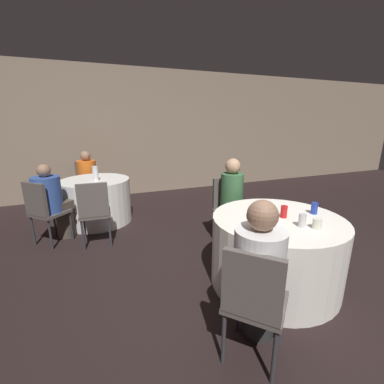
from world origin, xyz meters
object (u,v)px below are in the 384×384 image
person_orange_shirt (88,180)px  pizza_plate_near (267,218)px  chair_near_north (228,204)px  table_near (275,251)px  chair_far_south (94,208)px  soda_can_silver (302,221)px  soda_can_red (284,212)px  person_white_shirt (259,277)px  table_far (97,201)px  bottle_far (95,173)px  chair_far_north (87,179)px  person_blue_shirt (53,202)px  chair_far_southwest (43,208)px  soda_can_blue (314,208)px  chair_near_southwest (254,297)px  person_green_jacket (234,204)px

person_orange_shirt → pizza_plate_near: 3.71m
chair_near_north → table_near: bearing=90.0°
chair_far_south → soda_can_silver: bearing=-43.2°
chair_far_south → soda_can_red: bearing=-38.8°
chair_far_south → person_white_shirt: bearing=-61.6°
table_far → bottle_far: bottle_far is taller
chair_far_north → soda_can_silver: bearing=108.4°
person_white_shirt → person_blue_shirt: bearing=168.6°
chair_near_north → pizza_plate_near: size_ratio=3.64×
person_white_shirt → chair_far_southwest: bearing=171.6°
chair_near_north → soda_can_silver: bearing=92.2°
table_far → person_blue_shirt: 0.84m
person_blue_shirt → soda_can_blue: bearing=8.2°
soda_can_red → table_near: bearing=172.8°
chair_far_southwest → person_orange_shirt: 1.59m
chair_near_southwest → soda_can_blue: 1.41m
chair_near_north → person_blue_shirt: 2.44m
chair_far_southwest → person_orange_shirt: (0.57, 1.49, 0.03)m
person_blue_shirt → pizza_plate_near: 2.88m
table_far → person_white_shirt: size_ratio=0.94×
pizza_plate_near → person_white_shirt: bearing=-130.1°
table_near → chair_far_south: (-1.72, 1.56, 0.18)m
table_far → chair_near_north: chair_near_north is taller
table_far → bottle_far: 0.49m
chair_near_southwest → soda_can_blue: (1.20, 0.69, 0.25)m
table_near → pizza_plate_near: 0.40m
person_white_shirt → person_orange_shirt: person_white_shirt is taller
chair_near_north → soda_can_silver: (0.02, -1.33, 0.25)m
chair_far_southwest → person_white_shirt: (1.70, -2.46, 0.06)m
chair_far_southwest → chair_far_north: (0.55, 1.65, 0.00)m
pizza_plate_near → soda_can_silver: soda_can_silver is taller
chair_near_north → person_orange_shirt: 2.90m
chair_far_south → soda_can_blue: (2.14, -1.60, 0.25)m
chair_near_north → chair_far_southwest: bearing=-16.4°
chair_near_southwest → soda_can_silver: bearing=76.7°
chair_near_southwest → chair_far_southwest: same height
person_green_jacket → chair_far_north: bearing=-53.2°
chair_far_north → person_blue_shirt: person_blue_shirt is taller
chair_far_north → chair_near_north: bearing=119.3°
chair_far_north → person_white_shirt: (1.15, -4.11, 0.06)m
soda_can_silver → bottle_far: 3.20m
chair_far_south → pizza_plate_near: 2.22m
chair_far_south → person_blue_shirt: 0.66m
person_green_jacket → bottle_far: bearing=-41.3°
chair_far_southwest → soda_can_blue: chair_far_southwest is taller
bottle_far → person_blue_shirt: bearing=-139.9°
table_far → chair_far_north: size_ratio=1.23×
table_far → soda_can_silver: size_ratio=9.14×
person_green_jacket → pizza_plate_near: (-0.15, -0.88, 0.14)m
table_near → chair_far_north: (-1.81, 3.49, 0.18)m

